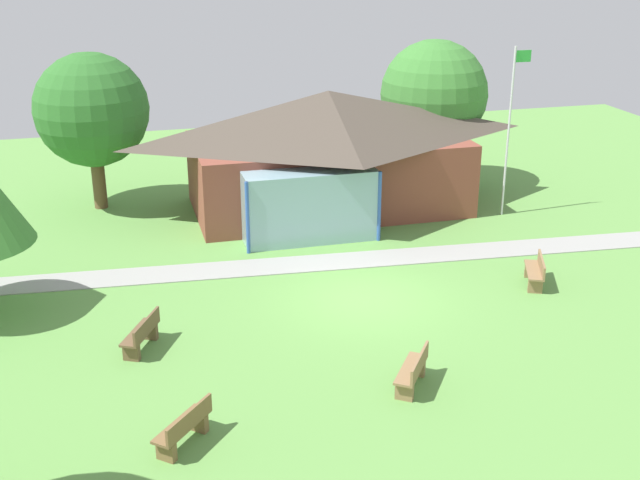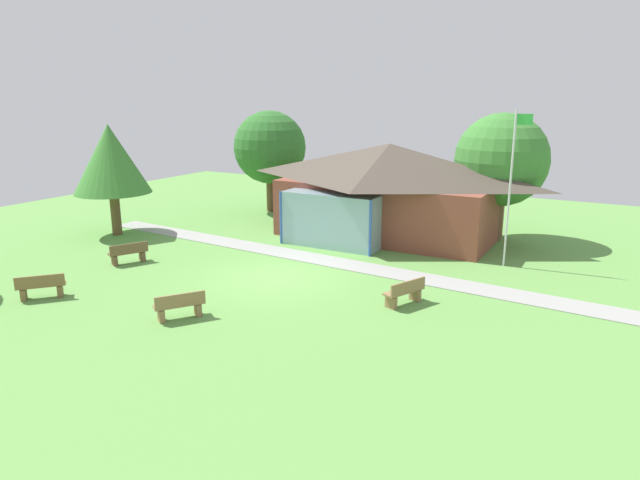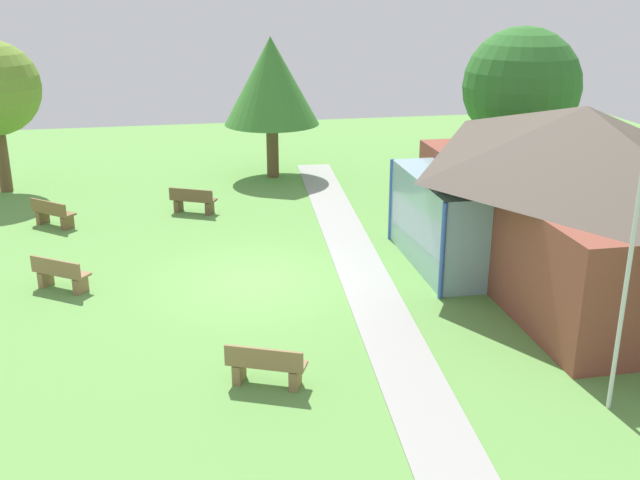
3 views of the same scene
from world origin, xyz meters
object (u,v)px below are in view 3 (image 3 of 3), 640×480
(pavilion, at_px, (570,190))
(bench_front_center, at_px, (61,275))
(flagpole, at_px, (635,233))
(tree_west_hedge, at_px, (271,82))
(tree_behind_pavilion_left, at_px, (521,87))
(bench_mid_left, at_px, (193,201))
(bench_mid_right, at_px, (266,366))
(bench_front_left, at_px, (53,214))

(pavilion, height_order, bench_front_center, pavilion)
(flagpole, height_order, tree_west_hedge, flagpole)
(tree_behind_pavilion_left, bearing_deg, bench_mid_left, -85.67)
(flagpole, bearing_deg, tree_behind_pavilion_left, 162.04)
(bench_mid_right, bearing_deg, pavilion, 49.89)
(bench_front_center, distance_m, bench_front_left, 5.29)
(pavilion, relative_size, bench_front_center, 7.25)
(bench_mid_right, xyz_separation_m, tree_behind_pavilion_left, (-12.15, 10.48, 3.25))
(flagpole, bearing_deg, bench_front_center, -125.82)
(pavilion, bearing_deg, tree_behind_pavilion_left, 163.76)
(pavilion, xyz_separation_m, bench_mid_left, (-7.22, -9.14, -1.88))
(bench_front_center, bearing_deg, pavilion, 28.44)
(bench_mid_left, height_order, bench_front_left, same)
(tree_west_hedge, xyz_separation_m, tree_behind_pavilion_left, (3.34, 8.34, 0.04))
(flagpole, relative_size, bench_front_left, 4.25)
(bench_front_left, distance_m, tree_behind_pavilion_left, 16.16)
(tree_west_hedge, bearing_deg, flagpole, 12.18)
(bench_mid_right, xyz_separation_m, bench_front_left, (-10.69, -5.28, 0.00))
(bench_front_center, distance_m, tree_west_hedge, 12.37)
(bench_mid_right, height_order, tree_behind_pavilion_left, tree_behind_pavilion_left)
(bench_mid_left, relative_size, tree_west_hedge, 0.29)
(pavilion, xyz_separation_m, tree_west_hedge, (-11.43, -5.98, 1.34))
(bench_mid_right, distance_m, bench_front_left, 11.93)
(flagpole, relative_size, tree_west_hedge, 1.15)
(bench_mid_right, relative_size, tree_west_hedge, 0.30)
(flagpole, bearing_deg, tree_west_hedge, -167.82)
(pavilion, relative_size, tree_west_hedge, 2.05)
(pavilion, bearing_deg, tree_west_hedge, -152.38)
(bench_mid_right, bearing_deg, tree_west_hedge, 105.44)
(pavilion, xyz_separation_m, bench_front_left, (-6.63, -13.41, -1.88))
(bench_front_center, relative_size, tree_behind_pavilion_left, 0.26)
(bench_mid_right, relative_size, tree_behind_pavilion_left, 0.27)
(tree_behind_pavilion_left, bearing_deg, tree_west_hedge, -111.82)
(bench_mid_right, height_order, bench_front_left, same)
(bench_front_left, relative_size, tree_west_hedge, 0.27)
(pavilion, relative_size, bench_mid_right, 6.92)
(bench_mid_right, relative_size, bench_front_left, 1.09)
(tree_west_hedge, bearing_deg, bench_front_left, -57.14)
(bench_mid_left, distance_m, tree_west_hedge, 6.16)
(bench_front_left, bearing_deg, tree_west_hedge, 74.09)
(flagpole, distance_m, bench_mid_left, 15.21)
(tree_west_hedge, bearing_deg, tree_behind_pavilion_left, 68.18)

